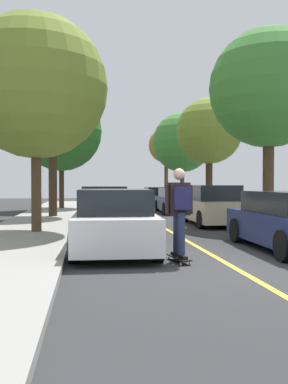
% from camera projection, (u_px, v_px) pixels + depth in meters
% --- Properties ---
extents(ground, '(80.00, 80.00, 0.00)m').
position_uv_depth(ground, '(230.00, 265.00, 8.12)').
color(ground, '#2D2D30').
extents(center_line, '(0.12, 39.20, 0.01)m').
position_uv_depth(center_line, '(183.00, 238.00, 12.09)').
color(center_line, gold).
rests_on(center_line, ground).
extents(parked_car_left_nearest, '(1.98, 4.08, 1.43)m').
position_uv_depth(parked_car_left_nearest, '(114.00, 221.00, 9.70)').
color(parked_car_left_nearest, white).
rests_on(parked_car_left_nearest, ground).
extents(parked_car_left_near, '(2.03, 4.62, 1.47)m').
position_uv_depth(parked_car_left_near, '(103.00, 206.00, 16.70)').
color(parked_car_left_near, '#BCAD89').
rests_on(parked_car_left_near, ground).
extents(parked_car_right_near, '(1.97, 4.28, 1.51)m').
position_uv_depth(parked_car_right_near, '(213.00, 206.00, 16.23)').
color(parked_car_right_near, '#BCAD89').
rests_on(parked_car_right_near, ground).
extents(parked_car_right_far, '(2.04, 4.58, 1.35)m').
position_uv_depth(parked_car_right_far, '(176.00, 200.00, 23.01)').
color(parked_car_right_far, navy).
rests_on(parked_car_right_far, ground).
extents(parked_car_right_farthest, '(1.95, 4.41, 1.35)m').
position_uv_depth(parked_car_right_farthest, '(157.00, 197.00, 29.39)').
color(parked_car_right_farthest, '#196066').
rests_on(parked_car_right_farthest, ground).
extents(street_tree_left_nearest, '(4.28, 4.28, 6.46)m').
position_uv_depth(street_tree_left_nearest, '(36.00, 87.00, 12.64)').
color(street_tree_left_nearest, '#4C3823').
rests_on(street_tree_left_nearest, sidewalk_left).
extents(street_tree_left_near, '(3.78, 3.78, 6.68)m').
position_uv_depth(street_tree_left_near, '(53.00, 108.00, 18.76)').
color(street_tree_left_near, '#3D2D1E').
rests_on(street_tree_left_near, sidewalk_left).
extents(street_tree_left_far, '(4.78, 4.78, 6.97)m').
position_uv_depth(street_tree_left_far, '(61.00, 131.00, 25.15)').
color(street_tree_left_far, '#3D2D1E').
rests_on(street_tree_left_far, sidewalk_left).
extents(street_tree_right_nearest, '(4.55, 4.55, 7.37)m').
position_uv_depth(street_tree_right_nearest, '(269.00, 89.00, 16.26)').
color(street_tree_right_nearest, '#4C3823').
rests_on(street_tree_right_nearest, sidewalk_right).
extents(street_tree_right_near, '(3.75, 3.75, 6.33)m').
position_uv_depth(street_tree_right_near, '(209.00, 131.00, 24.20)').
color(street_tree_right_near, '#3D2D1E').
rests_on(street_tree_right_near, sidewalk_right).
extents(street_tree_right_far, '(4.34, 4.34, 6.64)m').
position_uv_depth(street_tree_right_far, '(182.00, 143.00, 31.07)').
color(street_tree_right_far, '#4C3823').
rests_on(street_tree_right_far, sidewalk_right).
extents(street_tree_right_farthest, '(3.11, 3.11, 6.39)m').
position_uv_depth(street_tree_right_farthest, '(166.00, 146.00, 37.37)').
color(street_tree_right_farthest, '#4C3823').
rests_on(street_tree_right_farthest, sidewalk_right).
extents(fire_hydrant, '(0.20, 0.20, 0.70)m').
position_uv_depth(fire_hydrant, '(253.00, 212.00, 16.24)').
color(fire_hydrant, '#B2140F').
rests_on(fire_hydrant, sidewalk_right).
extents(skateboard, '(0.34, 0.86, 0.10)m').
position_uv_depth(skateboard, '(179.00, 258.00, 8.44)').
color(skateboard, black).
rests_on(skateboard, ground).
extents(skateboarder, '(0.59, 0.71, 1.76)m').
position_uv_depth(skateboarder, '(180.00, 207.00, 8.38)').
color(skateboarder, black).
rests_on(skateboarder, skateboard).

